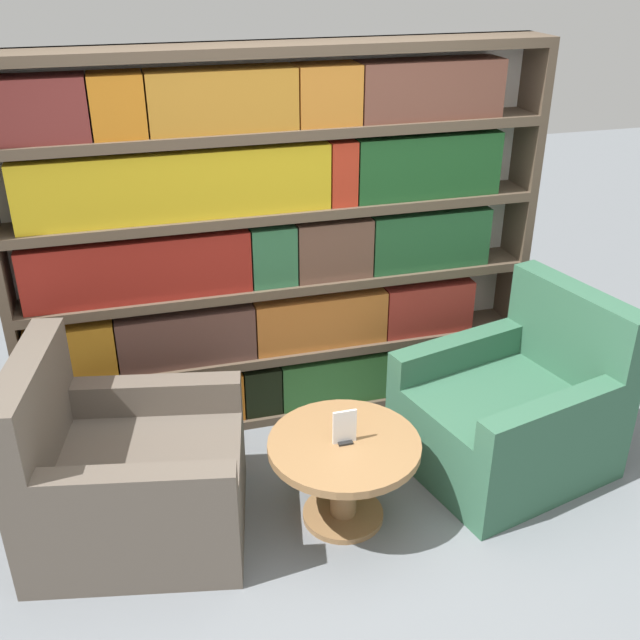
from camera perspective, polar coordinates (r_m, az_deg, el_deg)
name	(u,v)px	position (r m, az deg, el deg)	size (l,w,h in m)	color
ground_plane	(351,565)	(3.47, 2.36, -18.14)	(14.00, 14.00, 0.00)	slate
bookshelf	(272,249)	(3.95, -3.65, 5.43)	(2.79, 0.30, 2.03)	silver
armchair_left	(127,478)	(3.54, -14.49, -11.56)	(1.07, 0.98, 0.91)	brown
armchair_right	(513,413)	(3.97, 14.51, -6.84)	(1.10, 1.01, 0.91)	#336047
coffee_table	(344,464)	(3.49, 1.83, -10.90)	(0.70, 0.70, 0.44)	olive
table_sign	(345,429)	(3.37, 1.88, -8.29)	(0.11, 0.06, 0.17)	black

